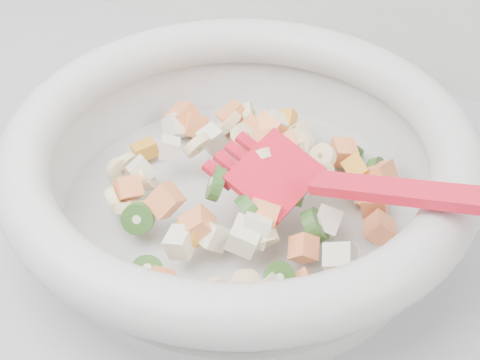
% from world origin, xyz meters
% --- Properties ---
extents(mixing_bowl, '(0.46, 0.37, 0.15)m').
position_xyz_m(mixing_bowl, '(-0.14, 1.46, 0.96)').
color(mixing_bowl, beige).
rests_on(mixing_bowl, counter).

